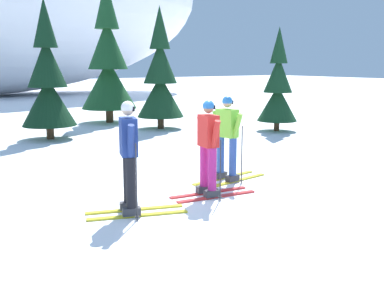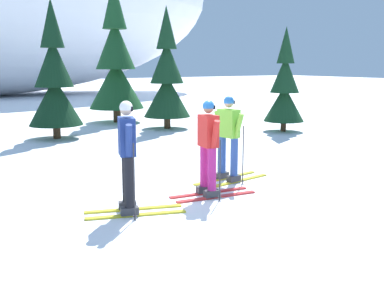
# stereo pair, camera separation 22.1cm
# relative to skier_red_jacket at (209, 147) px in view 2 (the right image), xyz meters

# --- Properties ---
(ground_plane) EXTENTS (120.00, 120.00, 0.00)m
(ground_plane) POSITION_rel_skier_red_jacket_xyz_m (-0.74, 0.26, -0.90)
(ground_plane) COLOR white
(skier_red_jacket) EXTENTS (1.59, 0.76, 1.73)m
(skier_red_jacket) POSITION_rel_skier_red_jacket_xyz_m (0.00, 0.00, 0.00)
(skier_red_jacket) COLOR red
(skier_red_jacket) RESTS_ON ground
(skier_lime_jacket) EXTENTS (1.74, 0.81, 1.73)m
(skier_lime_jacket) POSITION_rel_skier_red_jacket_xyz_m (0.95, 0.69, 0.01)
(skier_lime_jacket) COLOR gold
(skier_lime_jacket) RESTS_ON ground
(skier_navy_jacket) EXTENTS (1.64, 0.88, 1.80)m
(skier_navy_jacket) POSITION_rel_skier_red_jacket_xyz_m (-1.61, -0.13, 0.04)
(skier_navy_jacket) COLOR gold
(skier_navy_jacket) RESTS_ON ground
(pine_tree_center_left) EXTENTS (1.67, 1.67, 4.33)m
(pine_tree_center_left) POSITION_rel_skier_red_jacket_xyz_m (-0.49, 7.90, 0.91)
(pine_tree_center_left) COLOR #47301E
(pine_tree_center_left) RESTS_ON ground
(pine_tree_center) EXTENTS (2.17, 2.17, 5.63)m
(pine_tree_center) POSITION_rel_skier_red_jacket_xyz_m (2.76, 10.74, 1.45)
(pine_tree_center) COLOR #47301E
(pine_tree_center) RESTS_ON ground
(pine_tree_center_right) EXTENTS (1.69, 1.69, 4.37)m
(pine_tree_center_right) POSITION_rel_skier_red_jacket_xyz_m (3.59, 8.05, 0.92)
(pine_tree_center_right) COLOR #47301E
(pine_tree_center_right) RESTS_ON ground
(pine_tree_far_right) EXTENTS (1.39, 1.39, 3.60)m
(pine_tree_far_right) POSITION_rel_skier_red_jacket_xyz_m (6.70, 5.27, 0.60)
(pine_tree_far_right) COLOR #47301E
(pine_tree_far_right) RESTS_ON ground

